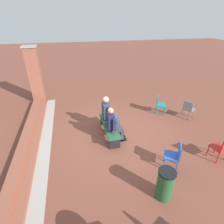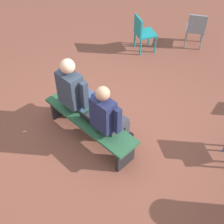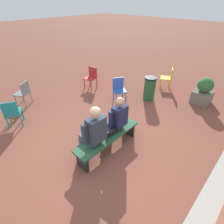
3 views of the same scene
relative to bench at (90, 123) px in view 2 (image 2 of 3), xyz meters
The scene contains 7 objects.
ground_plane 0.41m from the bench, 95.67° to the right, with size 60.00×60.00×0.00m, color brown.
bench is the anchor object (origin of this frame).
person_student 0.52m from the bench, 169.67° to the right, with size 0.54×0.68×1.34m.
person_adult 0.56m from the bench, 10.80° to the right, with size 0.59×0.75×1.43m.
laptop 0.15m from the bench, 152.17° to the left, with size 0.32×0.29×0.21m.
plastic_chair_far_right 3.67m from the bench, 83.28° to the right, with size 0.58×0.58×0.84m.
plastic_chair_near_bench_left 2.92m from the bench, 65.99° to the right, with size 0.56×0.56×0.84m.
Camera 2 is at (-2.74, 2.44, 4.03)m, focal length 50.00 mm.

